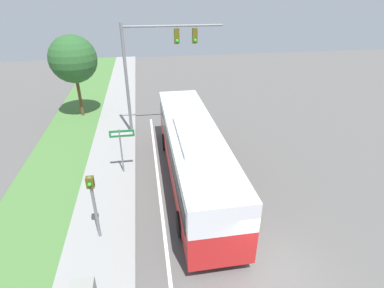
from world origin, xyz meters
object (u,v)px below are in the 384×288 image
Objects in this scene: signal_gantry at (153,58)px; street_sign at (122,143)px; pedestrian_signal at (93,198)px; bus at (193,151)px.

signal_gantry reaches higher than street_sign.
pedestrian_signal is 4.94m from street_sign.
bus is 4.56× the size of street_sign.
pedestrian_signal is at bearing -100.07° from street_sign.
signal_gantry is 10.97m from pedestrian_signal.
signal_gantry reaches higher than bus.
street_sign is (0.86, 4.86, -0.17)m from pedestrian_signal.
pedestrian_signal is 1.12× the size of street_sign.
pedestrian_signal is at bearing -142.28° from bus.
street_sign is (-2.14, -5.20, -3.36)m from signal_gantry.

